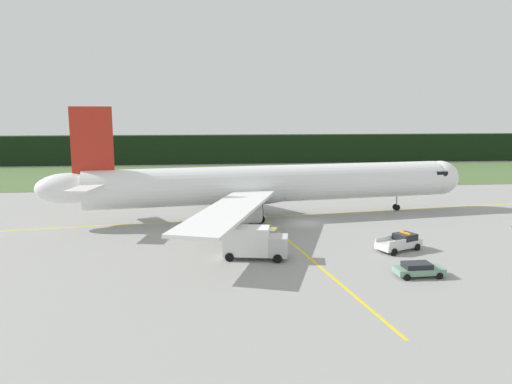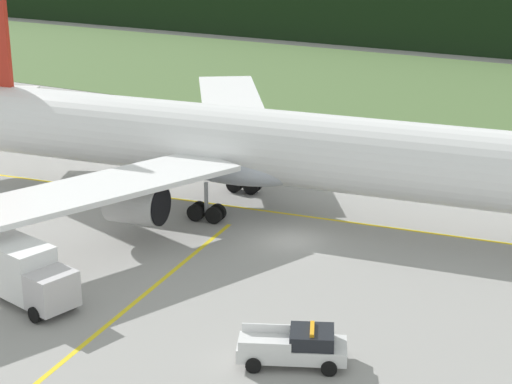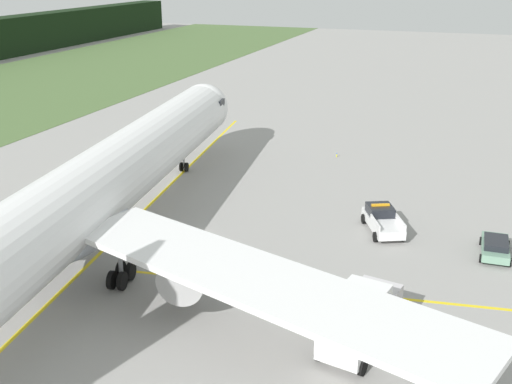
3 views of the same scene
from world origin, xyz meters
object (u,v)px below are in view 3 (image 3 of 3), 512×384
object	(u,v)px
airliner	(87,197)
ops_pickup_truck	(382,220)
staff_car	(495,246)
catering_truck	(360,317)

from	to	relation	value
airliner	ops_pickup_truck	bearing A→B (deg)	-56.65
airliner	ops_pickup_truck	size ratio (longest dim) A/B	10.98
airliner	staff_car	xyz separation A→B (m)	(10.27, -26.51, -3.99)
airliner	staff_car	size ratio (longest dim) A/B	13.85
airliner	catering_truck	xyz separation A→B (m)	(-4.13, -19.53, -2.93)
catering_truck	staff_car	size ratio (longest dim) A/B	1.54
airliner	catering_truck	world-z (taller)	airliner
airliner	staff_car	distance (m)	28.71
ops_pickup_truck	catering_truck	size ratio (longest dim) A/B	0.82
airliner	ops_pickup_truck	distance (m)	22.15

